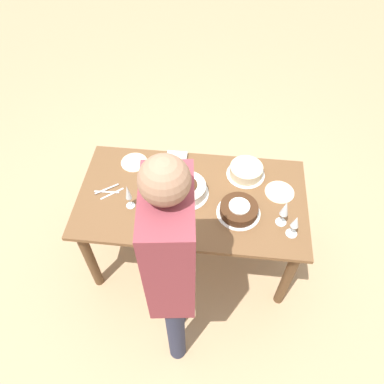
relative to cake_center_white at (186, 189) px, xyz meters
name	(u,v)px	position (x,y,z in m)	size (l,w,h in m)	color
ground_plane	(192,252)	(0.04, -0.03, -0.78)	(12.00, 12.00, 0.00)	tan
dining_table	(192,207)	(0.04, -0.03, -0.16)	(1.53, 0.81, 0.74)	brown
cake_center_white	(186,189)	(0.00, 0.00, 0.00)	(0.30, 0.30, 0.10)	white
cake_front_chocolate	(239,210)	(0.35, -0.13, -0.01)	(0.28, 0.28, 0.08)	white
cake_back_decorated	(246,171)	(0.39, 0.21, 0.00)	(0.27, 0.27, 0.08)	white
wine_glass_near	(285,209)	(0.62, -0.17, 0.10)	(0.07, 0.07, 0.21)	silver
wine_glass_far	(295,223)	(0.68, -0.25, 0.08)	(0.07, 0.07, 0.18)	silver
wine_glass_extra	(128,193)	(-0.35, -0.14, 0.09)	(0.06, 0.06, 0.20)	silver
dessert_plate_left	(134,162)	(-0.40, 0.24, -0.04)	(0.19, 0.19, 0.01)	beige
dessert_plate_right	(279,192)	(0.62, 0.07, -0.04)	(0.20, 0.20, 0.01)	beige
fork_pile	(109,191)	(-0.52, -0.04, -0.04)	(0.19, 0.15, 0.01)	silver
napkin_stack	(176,162)	(-0.11, 0.27, -0.03)	(0.15, 0.19, 0.03)	silver
person_cutting	(171,261)	(0.01, -0.70, 0.30)	(0.27, 0.42, 1.78)	#2D334C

